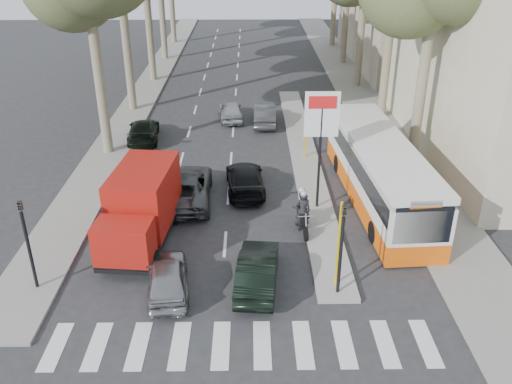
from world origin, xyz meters
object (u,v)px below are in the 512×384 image
silver_hatchback (167,277)px  motorcycle (302,210)px  city_bus (379,170)px  dark_hatchback (257,270)px  red_truck (141,207)px

silver_hatchback → motorcycle: bearing=-147.4°
motorcycle → city_bus: bearing=29.2°
dark_hatchback → red_truck: red_truck is taller
red_truck → motorcycle: red_truck is taller
dark_hatchback → red_truck: 5.72m
silver_hatchback → city_bus: 11.47m
dark_hatchback → red_truck: size_ratio=0.68×
motorcycle → red_truck: bearing=-177.0°
dark_hatchback → motorcycle: (1.98, 4.07, 0.23)m
silver_hatchback → dark_hatchback: dark_hatchback is taller
city_bus → dark_hatchback: bearing=-134.5°
dark_hatchback → motorcycle: bearing=-110.6°
red_truck → motorcycle: 6.75m
dark_hatchback → silver_hatchback: bearing=11.3°
dark_hatchback → city_bus: city_bus is taller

